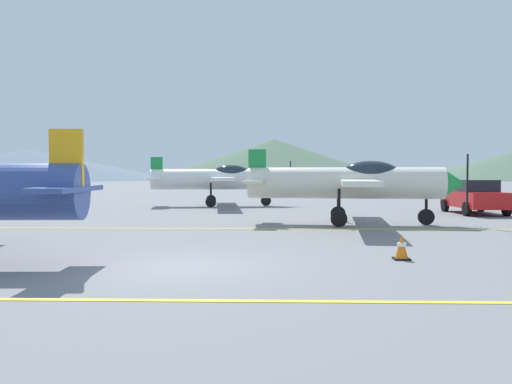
# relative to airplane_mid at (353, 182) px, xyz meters

# --- Properties ---
(ground_plane) EXTENTS (400.00, 400.00, 0.00)m
(ground_plane) POSITION_rel_airplane_mid_xyz_m (-5.09, -9.46, -1.61)
(ground_plane) COLOR slate
(apron_line_near) EXTENTS (80.00, 0.16, 0.01)m
(apron_line_near) POSITION_rel_airplane_mid_xyz_m (-5.09, -12.50, -1.61)
(apron_line_near) COLOR yellow
(apron_line_near) RESTS_ON ground_plane
(apron_line_far) EXTENTS (80.00, 0.16, 0.01)m
(apron_line_far) POSITION_rel_airplane_mid_xyz_m (-5.09, -1.90, -1.61)
(apron_line_far) COLOR yellow
(apron_line_far) RESTS_ON ground_plane
(airplane_mid) EXTENTS (8.34, 9.58, 2.86)m
(airplane_mid) POSITION_rel_airplane_mid_xyz_m (0.00, 0.00, 0.00)
(airplane_mid) COLOR silver
(airplane_mid) RESTS_ON ground_plane
(airplane_far) EXTENTS (8.34, 9.58, 2.86)m
(airplane_far) POSITION_rel_airplane_mid_xyz_m (-6.12, 11.01, 0.00)
(airplane_far) COLOR white
(airplane_far) RESTS_ON ground_plane
(car_sedan) EXTENTS (2.11, 4.35, 1.62)m
(car_sedan) POSITION_rel_airplane_mid_xyz_m (6.56, 5.43, -0.77)
(car_sedan) COLOR red
(car_sedan) RESTS_ON ground_plane
(traffic_cone_front) EXTENTS (0.36, 0.36, 0.59)m
(traffic_cone_front) POSITION_rel_airplane_mid_xyz_m (-0.16, -8.44, -1.32)
(traffic_cone_front) COLOR black
(traffic_cone_front) RESTS_ON ground_plane
(hill_left) EXTENTS (79.52, 79.52, 8.11)m
(hill_left) POSITION_rel_airplane_mid_xyz_m (-68.95, 123.39, 2.44)
(hill_left) COLOR slate
(hill_left) RESTS_ON ground_plane
(hill_centerleft) EXTENTS (62.45, 62.45, 10.33)m
(hill_centerleft) POSITION_rel_airplane_mid_xyz_m (-2.55, 114.81, 3.55)
(hill_centerleft) COLOR #4C6651
(hill_centerleft) RESTS_ON ground_plane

